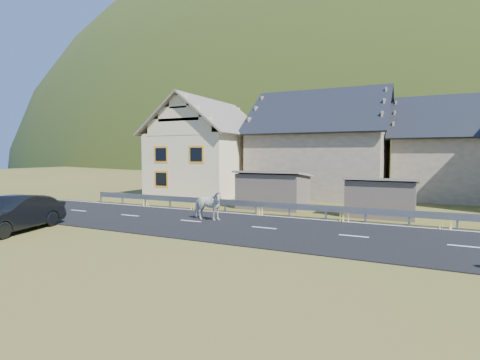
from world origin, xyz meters
The scene contains 13 objects.
ground centered at (0.00, 0.00, 0.00)m, with size 160.00×160.00×0.00m, color #464B15.
road centered at (0.00, 0.00, 0.02)m, with size 60.00×7.00×0.04m, color black.
lane_markings centered at (0.00, 0.00, 0.04)m, with size 60.00×6.60×0.01m, color silver.
guardrail centered at (0.00, 3.68, 0.56)m, with size 28.10×0.09×0.75m.
shed_left centered at (-2.00, 6.50, 1.10)m, with size 4.30×3.30×2.40m, color #67594F.
shed_right centered at (4.50, 6.00, 1.00)m, with size 3.80×2.90×2.20m, color #67594F.
house_cream centered at (-10.00, 12.00, 4.36)m, with size 7.80×9.80×8.30m.
house_stone_a centered at (-1.00, 15.00, 4.63)m, with size 10.80×9.80×8.90m.
house_stone_b centered at (9.00, 17.00, 4.24)m, with size 9.80×8.80×8.10m.
mountain centered at (5.00, 180.00, -20.00)m, with size 440.00×280.00×260.00m, color #22370E.
conifer_patch centered at (-55.00, 110.00, 6.00)m, with size 76.00×50.00×28.00m, color black.
horse centered at (-3.39, 0.63, 0.80)m, with size 1.81×0.82×1.53m, color silver.
car centered at (-9.69, -5.43, 0.78)m, with size 1.66×4.75×1.56m, color black.
Camera 1 is at (6.39, -15.81, 3.44)m, focal length 28.00 mm.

